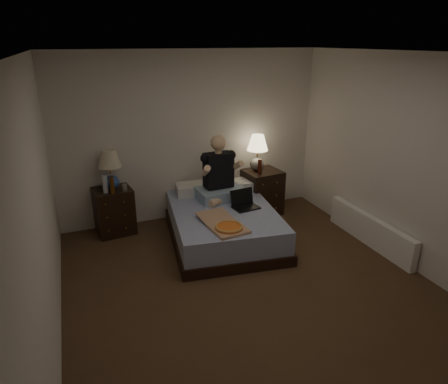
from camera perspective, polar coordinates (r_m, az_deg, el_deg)
name	(u,v)px	position (r m, az deg, el deg)	size (l,w,h in m)	color
floor	(253,290)	(4.59, 4.16, -13.78)	(4.00, 4.50, 0.00)	brown
ceiling	(260,53)	(3.78, 5.19, 19.16)	(4.00, 4.50, 0.00)	white
wall_back	(192,137)	(6.04, -4.65, 7.83)	(4.00, 2.50, 0.00)	silver
wall_front	(445,324)	(2.43, 29.00, -16.14)	(4.00, 2.50, 0.00)	silver
wall_left	(40,214)	(3.68, -24.85, -2.85)	(4.50, 2.50, 0.00)	silver
wall_right	(411,164)	(5.17, 25.10, 3.66)	(4.50, 2.50, 0.00)	silver
bed	(223,224)	(5.53, -0.10, -4.65)	(1.35, 1.81, 0.45)	#515FA2
nightstand_left	(114,211)	(5.90, -15.41, -2.60)	(0.51, 0.46, 0.66)	black
nightstand_right	(262,192)	(6.35, 5.46, 0.00)	(0.54, 0.49, 0.70)	black
lamp_left	(110,170)	(5.71, -15.95, 3.10)	(0.32, 0.32, 0.56)	#27478F
lamp_right	(257,153)	(6.20, 4.78, 5.62)	(0.32, 0.32, 0.56)	gray
water_bottle	(105,184)	(5.63, -16.63, 1.09)	(0.07, 0.07, 0.25)	silver
soda_can	(124,188)	(5.65, -14.03, 0.60)	(0.07, 0.07, 0.10)	#B6B5B1
beer_bottle_left	(112,185)	(5.58, -15.70, 0.90)	(0.06, 0.06, 0.23)	#512C0B
beer_bottle_right	(260,167)	(6.07, 5.13, 3.64)	(0.06, 0.06, 0.23)	#4F190B
person	(220,168)	(5.64, -0.60, 3.44)	(0.66, 0.52, 0.93)	black
laptop	(246,200)	(5.43, 3.18, -1.16)	(0.34, 0.28, 0.24)	black
pizza_box	(229,228)	(4.83, 0.72, -5.12)	(0.40, 0.76, 0.08)	tan
radiator	(370,230)	(5.77, 20.09, -5.16)	(0.10, 1.60, 0.40)	white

